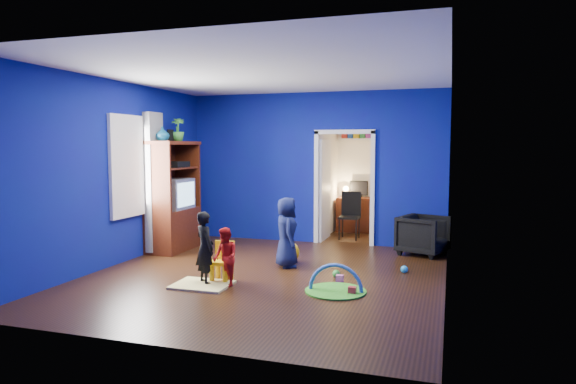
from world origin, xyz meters
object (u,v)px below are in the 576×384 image
(child_navy, at_px, (287,232))
(toddler_red, at_px, (225,257))
(vase, at_px, (162,134))
(kid_chair, at_px, (221,264))
(hopper_ball, at_px, (288,252))
(study_desk, at_px, (358,215))
(child_black, at_px, (205,248))
(play_mat, at_px, (336,291))
(armchair, at_px, (423,235))
(tv_armoire, at_px, (173,196))
(crt_tv, at_px, (175,194))
(folding_chair, at_px, (349,216))

(child_navy, height_order, toddler_red, child_navy)
(vase, relative_size, kid_chair, 0.49)
(hopper_ball, bearing_deg, study_desk, 81.19)
(toddler_red, height_order, vase, vase)
(child_black, distance_m, hopper_ball, 1.72)
(toddler_red, distance_m, play_mat, 1.53)
(armchair, xyz_separation_m, tv_armoire, (-4.32, -0.95, 0.64))
(armchair, distance_m, kid_chair, 3.70)
(vase, relative_size, study_desk, 0.28)
(crt_tv, xyz_separation_m, play_mat, (3.33, -1.74, -1.01))
(armchair, height_order, hopper_ball, armchair)
(kid_chair, bearing_deg, child_navy, 54.22)
(child_navy, distance_m, kid_chair, 1.28)
(tv_armoire, height_order, study_desk, tv_armoire)
(toddler_red, bearing_deg, hopper_ball, 118.29)
(child_black, xyz_separation_m, play_mat, (1.77, 0.16, -0.49))
(crt_tv, bearing_deg, child_navy, -15.09)
(child_navy, distance_m, crt_tv, 2.44)
(hopper_ball, bearing_deg, armchair, 33.06)
(child_black, relative_size, vase, 4.06)
(child_black, distance_m, kid_chair, 0.35)
(toddler_red, xyz_separation_m, vase, (-1.90, 1.61, 1.69))
(kid_chair, bearing_deg, play_mat, -7.89)
(study_desk, relative_size, folding_chair, 0.96)
(hopper_ball, xyz_separation_m, study_desk, (0.52, 3.38, 0.20))
(tv_armoire, bearing_deg, study_desk, 46.82)
(child_navy, height_order, folding_chair, child_navy)
(child_black, bearing_deg, armchair, -94.61)
(tv_armoire, xyz_separation_m, hopper_ball, (2.30, -0.37, -0.80))
(child_black, relative_size, crt_tv, 1.42)
(tv_armoire, distance_m, folding_chair, 3.52)
(kid_chair, xyz_separation_m, folding_chair, (1.07, 3.76, 0.21))
(armchair, xyz_separation_m, play_mat, (-0.95, -2.68, -0.33))
(hopper_ball, xyz_separation_m, kid_chair, (-0.55, -1.34, 0.07))
(vase, distance_m, study_desk, 4.67)
(child_black, xyz_separation_m, child_navy, (0.75, 1.28, 0.05))
(crt_tv, height_order, hopper_ball, crt_tv)
(folding_chair, bearing_deg, hopper_ball, -102.22)
(play_mat, bearing_deg, crt_tv, 152.42)
(folding_chair, bearing_deg, kid_chair, -105.94)
(vase, height_order, crt_tv, vase)
(crt_tv, xyz_separation_m, hopper_ball, (2.26, -0.37, -0.84))
(armchair, distance_m, vase, 4.82)
(vase, relative_size, folding_chair, 0.27)
(crt_tv, bearing_deg, kid_chair, -45.10)
(child_black, relative_size, child_navy, 0.92)
(armchair, distance_m, study_desk, 2.55)
(vase, distance_m, hopper_ball, 2.98)
(hopper_ball, bearing_deg, child_navy, -78.69)
(toddler_red, relative_size, vase, 3.22)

